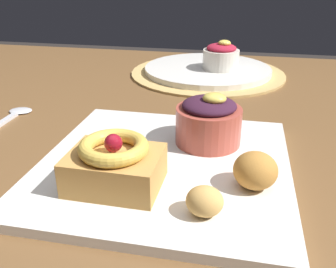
# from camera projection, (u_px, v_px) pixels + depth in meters

# --- Properties ---
(dining_table) EXTENTS (1.52, 1.08, 0.73)m
(dining_table) POSITION_uv_depth(u_px,v_px,m) (142.00, 169.00, 0.62)
(dining_table) COLOR brown
(dining_table) RESTS_ON ground_plane
(woven_placemat) EXTENTS (0.36, 0.36, 0.00)m
(woven_placemat) POSITION_uv_depth(u_px,v_px,m) (207.00, 73.00, 0.87)
(woven_placemat) COLOR tan
(woven_placemat) RESTS_ON dining_table
(front_plate) EXTENTS (0.31, 0.31, 0.01)m
(front_plate) POSITION_uv_depth(u_px,v_px,m) (165.00, 165.00, 0.46)
(front_plate) COLOR white
(front_plate) RESTS_ON dining_table
(cake_slice) EXTENTS (0.10, 0.08, 0.06)m
(cake_slice) POSITION_uv_depth(u_px,v_px,m) (115.00, 164.00, 0.40)
(cake_slice) COLOR #C68E47
(cake_slice) RESTS_ON front_plate
(berry_ramekin) EXTENTS (0.09, 0.09, 0.07)m
(berry_ramekin) POSITION_uv_depth(u_px,v_px,m) (209.00, 121.00, 0.50)
(berry_ramekin) COLOR #B24C3D
(berry_ramekin) RESTS_ON front_plate
(fritter_front) EXTENTS (0.04, 0.03, 0.03)m
(fritter_front) POSITION_uv_depth(u_px,v_px,m) (205.00, 201.00, 0.36)
(fritter_front) COLOR tan
(fritter_front) RESTS_ON front_plate
(fritter_middle) EXTENTS (0.05, 0.05, 0.04)m
(fritter_middle) POSITION_uv_depth(u_px,v_px,m) (255.00, 170.00, 0.40)
(fritter_middle) COLOR #BC7F38
(fritter_middle) RESTS_ON front_plate
(back_plate) EXTENTS (0.29, 0.29, 0.01)m
(back_plate) POSITION_uv_depth(u_px,v_px,m) (208.00, 69.00, 0.86)
(back_plate) COLOR white
(back_plate) RESTS_ON woven_placemat
(back_ramekin) EXTENTS (0.08, 0.08, 0.07)m
(back_ramekin) POSITION_uv_depth(u_px,v_px,m) (221.00, 56.00, 0.83)
(back_ramekin) COLOR silver
(back_ramekin) RESTS_ON back_plate
(spoon) EXTENTS (0.04, 0.13, 0.00)m
(spoon) POSITION_uv_depth(u_px,v_px,m) (12.00, 116.00, 0.62)
(spoon) COLOR silver
(spoon) RESTS_ON dining_table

